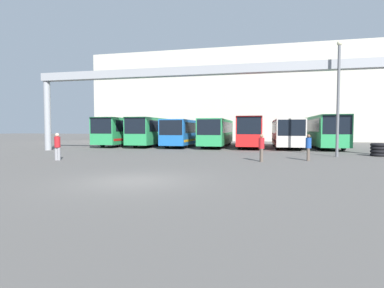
# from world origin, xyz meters

# --- Properties ---
(ground_plane) EXTENTS (200.00, 200.00, 0.00)m
(ground_plane) POSITION_xyz_m (0.00, 0.00, 0.00)
(ground_plane) COLOR #514F4C
(building_backdrop) EXTENTS (49.43, 12.00, 15.35)m
(building_backdrop) POSITION_xyz_m (0.00, 44.56, 7.68)
(building_backdrop) COLOR #B7B2A3
(building_backdrop) RESTS_ON ground
(overhead_gantry) EXTENTS (30.21, 0.80, 7.17)m
(overhead_gantry) POSITION_xyz_m (0.00, 13.79, 6.05)
(overhead_gantry) COLOR gray
(overhead_gantry) RESTS_ON ground
(bus_slot_0) EXTENTS (2.63, 10.58, 3.25)m
(bus_slot_0) POSITION_xyz_m (-11.27, 22.54, 1.88)
(bus_slot_0) COLOR #268C4C
(bus_slot_0) RESTS_ON ground
(bus_slot_1) EXTENTS (2.50, 11.59, 3.24)m
(bus_slot_1) POSITION_xyz_m (-7.52, 23.05, 1.86)
(bus_slot_1) COLOR #268C4C
(bus_slot_1) RESTS_ON ground
(bus_slot_2) EXTENTS (2.60, 10.26, 2.98)m
(bus_slot_2) POSITION_xyz_m (-3.76, 22.38, 1.72)
(bus_slot_2) COLOR #1959A5
(bus_slot_2) RESTS_ON ground
(bus_slot_3) EXTENTS (2.52, 11.62, 3.04)m
(bus_slot_3) POSITION_xyz_m (0.00, 23.06, 1.76)
(bus_slot_3) COLOR #268C4C
(bus_slot_3) RESTS_ON ground
(bus_slot_4) EXTENTS (2.44, 11.84, 3.24)m
(bus_slot_4) POSITION_xyz_m (3.76, 23.17, 1.87)
(bus_slot_4) COLOR red
(bus_slot_4) RESTS_ON ground
(bus_slot_5) EXTENTS (2.62, 10.10, 2.96)m
(bus_slot_5) POSITION_xyz_m (7.52, 22.30, 1.71)
(bus_slot_5) COLOR beige
(bus_slot_5) RESTS_ON ground
(bus_slot_6) EXTENTS (2.62, 10.84, 3.31)m
(bus_slot_6) POSITION_xyz_m (11.27, 22.67, 1.91)
(bus_slot_6) COLOR #268C4C
(bus_slot_6) RESTS_ON ground
(pedestrian_near_right) EXTENTS (0.35, 0.35, 1.68)m
(pedestrian_near_right) POSITION_xyz_m (7.77, 9.40, 0.89)
(pedestrian_near_right) COLOR brown
(pedestrian_near_right) RESTS_ON ground
(pedestrian_mid_right) EXTENTS (0.37, 0.37, 1.76)m
(pedestrian_mid_right) POSITION_xyz_m (-7.97, 6.06, 0.93)
(pedestrian_mid_right) COLOR gray
(pedestrian_mid_right) RESTS_ON ground
(pedestrian_near_center) EXTENTS (0.35, 0.35, 1.69)m
(pedestrian_near_center) POSITION_xyz_m (4.85, 8.17, 0.90)
(pedestrian_near_center) COLOR brown
(pedestrian_near_center) RESTS_ON ground
(tire_stack) EXTENTS (1.04, 1.04, 0.96)m
(tire_stack) POSITION_xyz_m (13.30, 13.81, 0.48)
(tire_stack) COLOR black
(tire_stack) RESTS_ON ground
(lamp_post) EXTENTS (0.36, 0.36, 8.30)m
(lamp_post) POSITION_xyz_m (10.21, 12.64, 4.51)
(lamp_post) COLOR #595B60
(lamp_post) RESTS_ON ground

